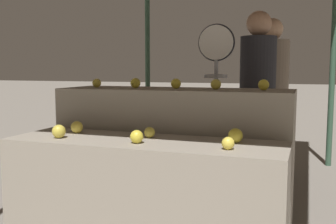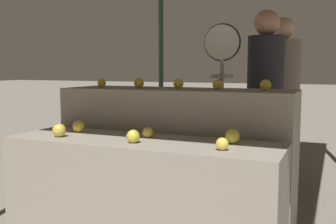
{
  "view_description": "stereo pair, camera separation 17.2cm",
  "coord_description": "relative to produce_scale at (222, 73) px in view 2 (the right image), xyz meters",
  "views": [
    {
      "loc": [
        0.96,
        -2.24,
        1.22
      ],
      "look_at": [
        0.06,
        0.3,
        0.92
      ],
      "focal_mm": 42.0,
      "sensor_mm": 36.0,
      "label": 1
    },
    {
      "loc": [
        1.13,
        -2.17,
        1.22
      ],
      "look_at": [
        0.06,
        0.3,
        0.92
      ],
      "focal_mm": 42.0,
      "sensor_mm": 36.0,
      "label": 2
    }
  ],
  "objects": [
    {
      "name": "apple_front_5",
      "position": [
        0.36,
        -1.02,
        -0.37
      ],
      "size": [
        0.09,
        0.09,
        0.09
      ],
      "primitive_type": "sphere",
      "color": "gold",
      "rests_on": "display_counter_front"
    },
    {
      "name": "apple_back_0",
      "position": [
        -0.87,
        -0.54,
        -0.08
      ],
      "size": [
        0.07,
        0.07,
        0.07
      ],
      "primitive_type": "sphere",
      "color": "gold",
      "rests_on": "display_counter_back"
    },
    {
      "name": "apple_front_3",
      "position": [
        -0.75,
        -1.04,
        -0.37
      ],
      "size": [
        0.08,
        0.08,
        0.08
      ],
      "primitive_type": "sphere",
      "color": "yellow",
      "rests_on": "display_counter_front"
    },
    {
      "name": "apple_back_2",
      "position": [
        -0.19,
        -0.53,
        -0.08
      ],
      "size": [
        0.08,
        0.08,
        0.08
      ],
      "primitive_type": "sphere",
      "color": "gold",
      "rests_on": "display_counter_back"
    },
    {
      "name": "person_vendor_at_scale",
      "position": [
        0.32,
        0.33,
        -0.17
      ],
      "size": [
        0.37,
        0.37,
        1.74
      ],
      "rotation": [
        0.0,
        0.0,
        3.02
      ],
      "color": "#2D2D38",
      "rests_on": "ground_plane"
    },
    {
      "name": "apple_front_1",
      "position": [
        -0.2,
        -1.24,
        -0.37
      ],
      "size": [
        0.08,
        0.08,
        0.08
      ],
      "primitive_type": "sphere",
      "color": "gold",
      "rests_on": "display_counter_front"
    },
    {
      "name": "apple_back_4",
      "position": [
        0.47,
        -0.53,
        -0.08
      ],
      "size": [
        0.08,
        0.08,
        0.08
      ],
      "primitive_type": "sphere",
      "color": "gold",
      "rests_on": "display_counter_back"
    },
    {
      "name": "apple_front_4",
      "position": [
        -0.2,
        -1.04,
        -0.38
      ],
      "size": [
        0.07,
        0.07,
        0.07
      ],
      "primitive_type": "sphere",
      "color": "gold",
      "rests_on": "display_counter_front"
    },
    {
      "name": "apple_front_2",
      "position": [
        0.36,
        -1.24,
        -0.38
      ],
      "size": [
        0.07,
        0.07,
        0.07
      ],
      "primitive_type": "sphere",
      "color": "yellow",
      "rests_on": "display_counter_front"
    },
    {
      "name": "apple_back_1",
      "position": [
        -0.52,
        -0.54,
        -0.08
      ],
      "size": [
        0.08,
        0.08,
        0.08
      ],
      "primitive_type": "sphere",
      "color": "gold",
      "rests_on": "display_counter_back"
    },
    {
      "name": "apple_back_3",
      "position": [
        0.12,
        -0.54,
        -0.08
      ],
      "size": [
        0.08,
        0.08,
        0.08
      ],
      "primitive_type": "sphere",
      "color": "gold",
      "rests_on": "display_counter_back"
    },
    {
      "name": "person_customer_left",
      "position": [
        0.38,
        1.02,
        -0.17
      ],
      "size": [
        0.44,
        0.44,
        1.76
      ],
      "rotation": [
        0.0,
        0.0,
        2.97
      ],
      "color": "#2D2D38",
      "rests_on": "ground_plane"
    },
    {
      "name": "display_counter_back",
      "position": [
        -0.2,
        -0.54,
        -0.65
      ],
      "size": [
        1.77,
        0.55,
        1.07
      ],
      "primitive_type": "cube",
      "color": "gray",
      "rests_on": "ground_plane"
    },
    {
      "name": "apple_front_0",
      "position": [
        -0.75,
        -1.25,
        -0.37
      ],
      "size": [
        0.09,
        0.09,
        0.09
      ],
      "primitive_type": "sphere",
      "color": "gold",
      "rests_on": "display_counter_front"
    },
    {
      "name": "produce_scale",
      "position": [
        0.0,
        0.0,
        0.0
      ],
      "size": [
        0.32,
        0.2,
        1.61
      ],
      "color": "#99999E",
      "rests_on": "ground_plane"
    },
    {
      "name": "display_counter_front",
      "position": [
        -0.2,
        -1.14,
        -0.8
      ],
      "size": [
        1.77,
        0.55,
        0.77
      ],
      "primitive_type": "cube",
      "color": "gray",
      "rests_on": "ground_plane"
    }
  ]
}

